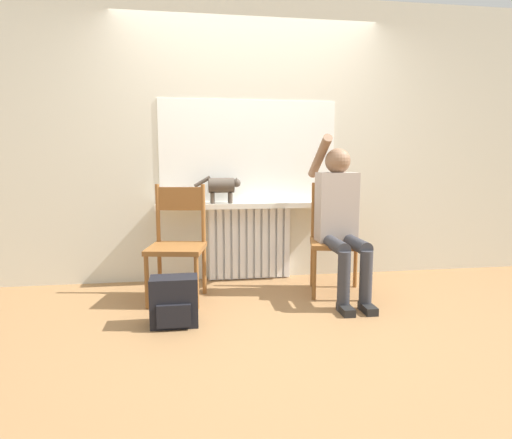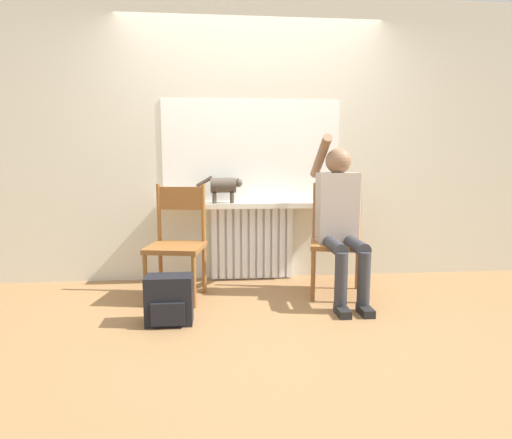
{
  "view_description": "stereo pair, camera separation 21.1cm",
  "coord_description": "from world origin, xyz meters",
  "px_view_note": "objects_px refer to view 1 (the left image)",
  "views": [
    {
      "loc": [
        -0.56,
        -2.95,
        1.18
      ],
      "look_at": [
        0.0,
        0.72,
        0.65
      ],
      "focal_mm": 30.0,
      "sensor_mm": 36.0,
      "label": 1
    },
    {
      "loc": [
        -0.35,
        -2.98,
        1.18
      ],
      "look_at": [
        0.0,
        0.72,
        0.65
      ],
      "focal_mm": 30.0,
      "sensor_mm": 36.0,
      "label": 2
    }
  ],
  "objects_px": {
    "chair_right": "(336,238)",
    "cat": "(222,186)",
    "chair_left": "(177,242)",
    "person": "(340,214)",
    "backpack": "(174,302)"
  },
  "relations": [
    {
      "from": "chair_right",
      "to": "backpack",
      "type": "height_order",
      "value": "chair_right"
    },
    {
      "from": "chair_right",
      "to": "cat",
      "type": "height_order",
      "value": "cat"
    },
    {
      "from": "cat",
      "to": "backpack",
      "type": "xyz_separation_m",
      "value": [
        -0.42,
        -1.02,
        -0.75
      ]
    },
    {
      "from": "chair_right",
      "to": "backpack",
      "type": "relative_size",
      "value": 2.74
    },
    {
      "from": "cat",
      "to": "chair_left",
      "type": "bearing_deg",
      "value": -133.32
    },
    {
      "from": "cat",
      "to": "backpack",
      "type": "relative_size",
      "value": 1.24
    },
    {
      "from": "chair_left",
      "to": "chair_right",
      "type": "xyz_separation_m",
      "value": [
        1.38,
        -0.0,
        0.0
      ]
    },
    {
      "from": "person",
      "to": "backpack",
      "type": "xyz_separation_m",
      "value": [
        -1.38,
        -0.47,
        -0.54
      ]
    },
    {
      "from": "cat",
      "to": "person",
      "type": "bearing_deg",
      "value": -29.99
    },
    {
      "from": "chair_left",
      "to": "backpack",
      "type": "height_order",
      "value": "chair_left"
    },
    {
      "from": "chair_left",
      "to": "chair_right",
      "type": "relative_size",
      "value": 1.0
    },
    {
      "from": "chair_left",
      "to": "cat",
      "type": "height_order",
      "value": "cat"
    },
    {
      "from": "chair_right",
      "to": "cat",
      "type": "bearing_deg",
      "value": 169.84
    },
    {
      "from": "chair_right",
      "to": "person",
      "type": "distance_m",
      "value": 0.25
    },
    {
      "from": "backpack",
      "to": "chair_right",
      "type": "bearing_deg",
      "value": 22.91
    }
  ]
}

